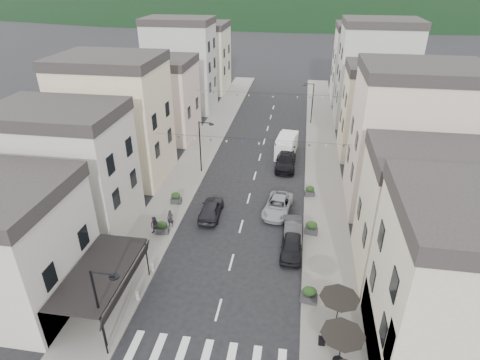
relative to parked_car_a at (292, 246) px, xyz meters
The scene contains 27 objects.
sidewalk_left 22.69m from the parked_car_a, 122.24° to the left, with size 4.00×76.00×0.12m, color slate.
sidewalk_right 19.41m from the parked_car_a, 81.40° to the left, with size 4.00×76.00×0.12m, color slate.
hill_backdrop 287.22m from the parked_car_a, 90.92° to the left, with size 640.00×360.00×70.00m, color black.
bistro_building 13.93m from the parked_car_a, 41.69° to the right, with size 10.00×8.00×10.00m, color #BEB197.
boutique_awning 14.39m from the parked_car_a, 146.58° to the right, with size 3.77×7.50×3.28m.
buildings_row_left 31.87m from the parked_car_a, 127.45° to the left, with size 10.20×54.16×14.00m.
buildings_row_right 26.36m from the parked_car_a, 67.39° to the left, with size 10.20×54.16×14.50m.
cafe_terrace 10.61m from the parked_car_a, 72.81° to the right, with size 2.50×8.10×2.53m.
streetlamp_left_near 15.31m from the parked_car_a, 133.93° to the right, with size 1.70×0.56×6.00m.
streetlamp_left_far 17.06m from the parked_car_a, 128.33° to the left, with size 1.70×0.56×6.00m.
streetlamp_right_far 31.35m from the parked_car_a, 87.76° to the left, with size 1.70×0.56×6.00m.
bollards 8.65m from the parked_car_a, 122.15° to the right, with size 11.66×10.26×0.60m.
bunting_near 11.39m from the parked_car_a, 116.61° to the left, with size 19.00×0.28×0.62m.
bunting_far 26.07m from the parked_car_a, 100.35° to the left, with size 19.00×0.28×0.62m.
parked_car_a is the anchor object (origin of this frame).
parked_car_b 2.19m from the parked_car_a, 90.00° to the left, with size 1.48×4.26×1.40m, color #313133.
parked_car_c 6.26m from the parked_car_a, 104.45° to the left, with size 2.33×5.05×1.40m, color gray.
parked_car_d 15.94m from the parked_car_a, 94.96° to the left, with size 2.25×5.54×1.61m, color black.
parked_car_e 8.79m from the parked_car_a, 150.02° to the left, with size 1.84×4.57×1.56m, color black.
delivery_van 19.66m from the parked_car_a, 94.40° to the left, with size 2.68×5.46×2.52m.
pedestrian_a 10.93m from the parked_car_a, 168.96° to the left, with size 0.59×0.39×1.62m, color black.
pedestrian_b 11.73m from the parked_car_a, behind, with size 0.81×0.63×1.67m, color #28212D.
planter_la 11.16m from the parked_car_a, behind, with size 1.16×0.74×1.21m.
planter_lb 12.91m from the parked_car_a, 152.34° to the left, with size 1.09×0.67×1.17m.
planter_ra 5.40m from the parked_car_a, 74.97° to the right, with size 1.23×0.81×1.28m.
planter_rb 3.29m from the parked_car_a, 61.81° to the left, with size 1.18×0.77×1.23m.
planter_rc 9.55m from the parked_car_a, 81.57° to the left, with size 1.08×0.73×1.11m.
Camera 1 is at (4.52, -13.33, 20.43)m, focal length 30.00 mm.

